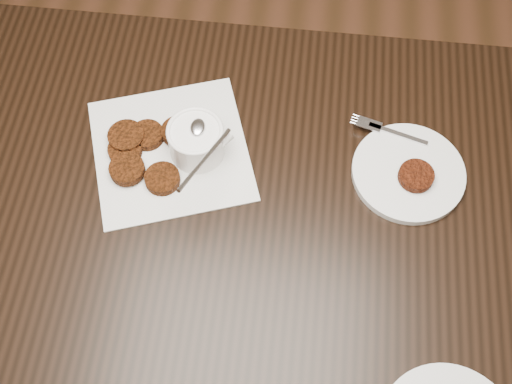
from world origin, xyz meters
TOP-DOWN VIEW (x-y plane):
  - floor at (0.00, 0.00)m, footprint 4.00×4.00m
  - table at (0.00, 0.13)m, footprint 1.35×0.87m
  - napkin at (-0.13, 0.24)m, footprint 0.36×0.36m
  - sauce_ramekin at (-0.07, 0.24)m, footprint 0.17×0.17m
  - patty_cluster at (-0.16, 0.24)m, footprint 0.28×0.28m
  - plate_with_patty at (0.32, 0.24)m, footprint 0.26×0.26m

SIDE VIEW (x-z plane):
  - floor at x=0.00m, z-range 0.00..0.00m
  - table at x=0.00m, z-range 0.00..0.75m
  - napkin at x=-0.13m, z-range 0.75..0.75m
  - plate_with_patty at x=0.32m, z-range 0.75..0.78m
  - patty_cluster at x=-0.16m, z-range 0.75..0.78m
  - sauce_ramekin at x=-0.07m, z-range 0.75..0.90m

